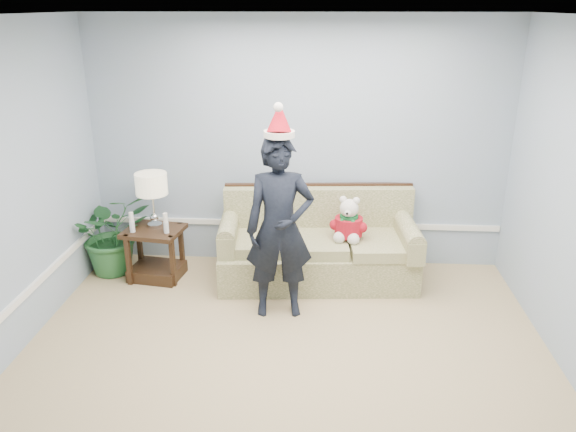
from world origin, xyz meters
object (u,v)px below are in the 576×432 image
(side_table, at_px, (156,258))
(table_lamp, at_px, (151,186))
(houseplant, at_px, (112,233))
(man, at_px, (280,229))
(teddy_bear, at_px, (349,224))
(sofa, at_px, (317,248))

(side_table, height_order, table_lamp, table_lamp)
(table_lamp, relative_size, houseplant, 0.65)
(man, relative_size, teddy_bear, 3.68)
(side_table, relative_size, table_lamp, 1.11)
(houseplant, bearing_deg, sofa, -0.10)
(sofa, distance_m, man, 0.97)
(table_lamp, distance_m, teddy_bear, 2.07)
(sofa, relative_size, side_table, 3.26)
(sofa, distance_m, table_lamp, 1.85)
(sofa, bearing_deg, table_lamp, 176.73)
(side_table, distance_m, man, 1.65)
(houseplant, distance_m, teddy_bear, 2.55)
(man, bearing_deg, teddy_bear, 36.89)
(sofa, xyz_separation_m, side_table, (-1.72, -0.12, -0.12))
(side_table, height_order, man, man)
(side_table, height_order, houseplant, houseplant)
(side_table, xyz_separation_m, houseplant, (-0.50, 0.12, 0.23))
(sofa, distance_m, teddy_bear, 0.47)
(houseplant, height_order, man, man)
(teddy_bear, bearing_deg, table_lamp, -170.28)
(man, height_order, teddy_bear, man)
(sofa, relative_size, table_lamp, 3.60)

